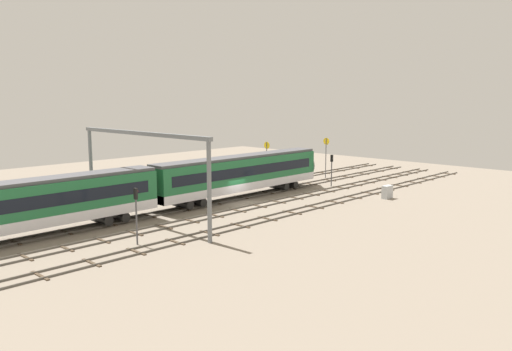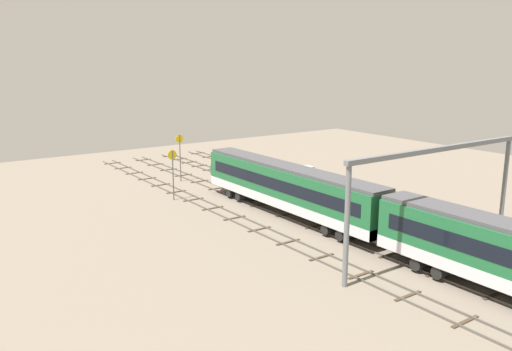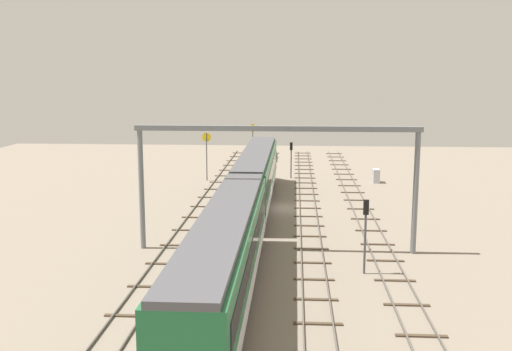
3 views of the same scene
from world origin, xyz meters
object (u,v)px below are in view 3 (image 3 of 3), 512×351
train (246,202)px  speed_sign_mid_trackside (207,149)px  overhead_gantry (277,157)px  relay_cabinet (376,176)px  signal_light_trackside_approach (365,226)px  signal_light_trackside_departure (291,155)px  speed_sign_near_foreground (253,140)px

train → speed_sign_mid_trackside: 24.22m
overhead_gantry → relay_cabinet: overhead_gantry is taller
speed_sign_mid_trackside → relay_cabinet: bearing=-90.3°
train → signal_light_trackside_approach: size_ratio=10.99×
signal_light_trackside_approach → signal_light_trackside_departure: 33.39m
overhead_gantry → signal_light_trackside_departure: size_ratio=4.58×
overhead_gantry → relay_cabinet: (26.40, -10.28, -5.74)m
speed_sign_near_foreground → speed_sign_mid_trackside: (-7.55, 4.69, -0.22)m
overhead_gantry → signal_light_trackside_departure: overhead_gantry is taller
speed_sign_near_foreground → signal_light_trackside_departure: size_ratio=1.39×
train → speed_sign_near_foreground: 30.94m
speed_sign_mid_trackside → relay_cabinet: 19.22m
train → speed_sign_mid_trackside: bearing=15.4°
speed_sign_near_foreground → signal_light_trackside_approach: bearing=-166.1°
speed_sign_mid_trackside → signal_light_trackside_departure: bearing=-77.2°
overhead_gantry → speed_sign_mid_trackside: overhead_gantry is taller
signal_light_trackside_departure → relay_cabinet: signal_light_trackside_departure is taller
overhead_gantry → speed_sign_mid_trackside: bearing=18.2°
train → signal_light_trackside_approach: (-7.56, -7.80, 0.34)m
train → overhead_gantry: 5.50m
train → signal_light_trackside_approach: 10.86m
train → signal_light_trackside_approach: train is taller
train → speed_sign_mid_trackside: (23.33, 6.43, 0.94)m
overhead_gantry → speed_sign_near_foreground: 34.41m
overhead_gantry → speed_sign_near_foreground: size_ratio=3.29×
speed_sign_mid_trackside → signal_light_trackside_approach: size_ratio=1.19×
train → overhead_gantry: size_ratio=2.64×
overhead_gantry → signal_light_trackside_approach: 7.84m
train → relay_cabinet: size_ratio=33.34×
signal_light_trackside_approach → speed_sign_mid_trackside: bearing=24.7°
speed_sign_mid_trackside → overhead_gantry: bearing=-161.8°
train → signal_light_trackside_departure: size_ratio=12.08×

